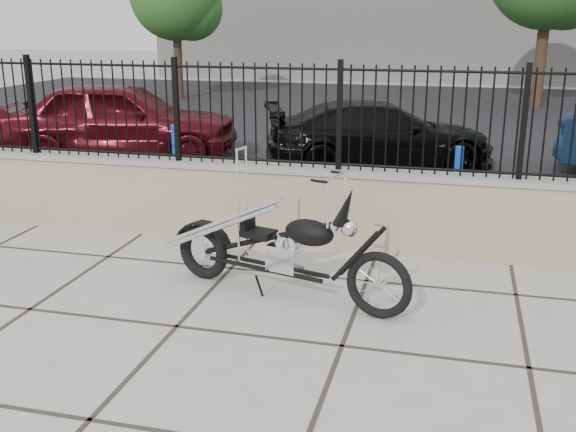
{
  "coord_description": "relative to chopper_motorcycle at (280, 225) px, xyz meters",
  "views": [
    {
      "loc": [
        2.32,
        -5.08,
        2.67
      ],
      "look_at": [
        0.72,
        1.21,
        0.74
      ],
      "focal_mm": 42.0,
      "sensor_mm": 36.0,
      "label": 1
    }
  ],
  "objects": [
    {
      "name": "parking_lot",
      "position": [
        -0.72,
        11.59,
        -0.74
      ],
      "size": [
        30.0,
        30.0,
        0.0
      ],
      "primitive_type": "plane",
      "color": "black",
      "rests_on": "ground"
    },
    {
      "name": "car_red",
      "position": [
        -4.7,
        5.72,
        0.02
      ],
      "size": [
        4.75,
        2.75,
        1.52
      ],
      "primitive_type": "imported",
      "rotation": [
        0.0,
        0.0,
        1.8
      ],
      "color": "#4A0A12",
      "rests_on": "parking_lot"
    },
    {
      "name": "retaining_wall",
      "position": [
        -0.72,
        1.59,
        -0.26
      ],
      "size": [
        14.0,
        0.36,
        0.96
      ],
      "primitive_type": "cube",
      "color": "gray",
      "rests_on": "ground_plane"
    },
    {
      "name": "bollard_b",
      "position": [
        1.64,
        3.26,
        -0.25
      ],
      "size": [
        0.14,
        0.14,
        0.98
      ],
      "primitive_type": "cylinder",
      "rotation": [
        0.0,
        0.0,
        0.16
      ],
      "color": "#0B32B1",
      "rests_on": "ground_plane"
    },
    {
      "name": "bollard_a",
      "position": [
        -2.71,
        3.75,
        -0.22
      ],
      "size": [
        0.15,
        0.15,
        1.04
      ],
      "primitive_type": "cylinder",
      "rotation": [
        0.0,
        0.0,
        0.22
      ],
      "color": "#0A45A3",
      "rests_on": "ground_plane"
    },
    {
      "name": "car_black",
      "position": [
        0.22,
        6.2,
        -0.14
      ],
      "size": [
        4.46,
        2.98,
        1.2
      ],
      "primitive_type": "imported",
      "rotation": [
        0.0,
        0.0,
        1.92
      ],
      "color": "black",
      "rests_on": "parking_lot"
    },
    {
      "name": "chopper_motorcycle",
      "position": [
        0.0,
        0.0,
        0.0
      ],
      "size": [
        2.5,
        1.08,
        1.48
      ],
      "primitive_type": null,
      "rotation": [
        0.0,
        0.0,
        -0.27
      ],
      "color": "black",
      "rests_on": "ground_plane"
    },
    {
      "name": "iron_fence",
      "position": [
        -0.72,
        1.59,
        0.82
      ],
      "size": [
        14.0,
        0.08,
        1.2
      ],
      "primitive_type": "cube",
      "color": "black",
      "rests_on": "retaining_wall"
    },
    {
      "name": "ground_plane",
      "position": [
        -0.72,
        -0.91,
        -0.74
      ],
      "size": [
        90.0,
        90.0,
        0.0
      ],
      "primitive_type": "plane",
      "color": "#99968E",
      "rests_on": "ground"
    }
  ]
}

